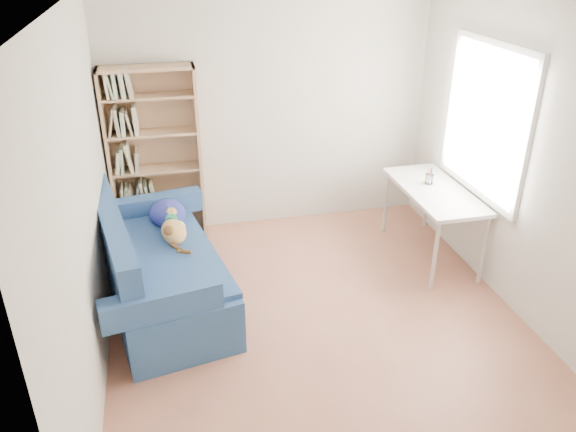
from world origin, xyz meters
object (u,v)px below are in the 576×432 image
at_px(desk, 434,195).
at_px(pen_cup, 429,178).
at_px(sofa, 157,268).
at_px(bookshelf, 156,164).

distance_m(desk, pen_cup, 0.19).
xyz_separation_m(sofa, desk, (2.75, 0.24, 0.33)).
bearing_deg(sofa, bookshelf, 76.43).
bearing_deg(desk, pen_cup, 90.20).
height_order(bookshelf, pen_cup, bookshelf).
xyz_separation_m(sofa, bookshelf, (0.07, 1.25, 0.51)).
height_order(bookshelf, desk, bookshelf).
bearing_deg(sofa, pen_cup, -2.66).
height_order(desk, pen_cup, pen_cup).
bearing_deg(bookshelf, pen_cup, -17.89).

